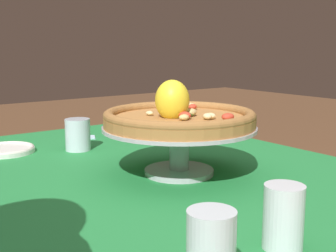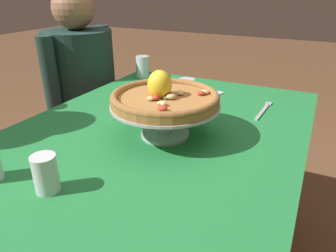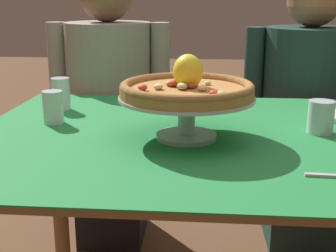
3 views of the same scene
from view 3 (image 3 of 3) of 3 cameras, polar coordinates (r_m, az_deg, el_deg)
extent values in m
cylinder|color=olive|center=(1.90, -13.29, -7.67)|extent=(0.06, 0.06, 0.68)
cube|color=olive|center=(1.30, 4.62, -1.65)|extent=(1.27, 0.94, 0.02)
cube|color=#237F3D|center=(1.30, 4.63, -1.04)|extent=(1.31, 0.98, 0.00)
cylinder|color=#B7B7C1|center=(1.25, 2.14, -1.23)|extent=(0.16, 0.16, 0.01)
cylinder|color=#B7B7C1|center=(1.24, 2.17, 1.14)|extent=(0.05, 0.05, 0.09)
cylinder|color=#B7B7C1|center=(1.22, 2.19, 3.47)|extent=(0.36, 0.36, 0.01)
cylinder|color=#AD753D|center=(1.22, 2.20, 4.17)|extent=(0.35, 0.35, 0.02)
torus|color=olive|center=(1.22, 2.21, 4.86)|extent=(0.35, 0.35, 0.02)
ellipsoid|color=beige|center=(1.19, -1.32, 4.82)|extent=(0.03, 0.03, 0.01)
ellipsoid|color=tan|center=(1.19, 1.64, 4.90)|extent=(0.04, 0.04, 0.02)
ellipsoid|color=#C63D28|center=(1.21, 2.78, 4.95)|extent=(0.03, 0.03, 0.01)
ellipsoid|color=beige|center=(1.18, 4.10, 4.68)|extent=(0.03, 0.02, 0.01)
ellipsoid|color=#4C7533|center=(1.20, 1.54, 4.80)|extent=(0.03, 0.02, 0.01)
ellipsoid|color=tan|center=(1.25, 0.00, 5.26)|extent=(0.02, 0.03, 0.01)
ellipsoid|color=beige|center=(1.20, -1.29, 4.89)|extent=(0.03, 0.03, 0.01)
ellipsoid|color=#4C7533|center=(1.21, 1.32, 4.83)|extent=(0.02, 0.02, 0.01)
ellipsoid|color=beige|center=(1.26, 4.98, 5.25)|extent=(0.02, 0.02, 0.01)
ellipsoid|color=#C63D28|center=(1.23, 0.55, 5.24)|extent=(0.04, 0.03, 0.02)
ellipsoid|color=tan|center=(1.11, 6.45, 3.97)|extent=(0.02, 0.03, 0.01)
ellipsoid|color=#C63D28|center=(1.12, 5.48, 4.05)|extent=(0.03, 0.03, 0.01)
ellipsoid|color=#C63D28|center=(1.18, -3.25, 4.74)|extent=(0.03, 0.03, 0.02)
ellipsoid|color=yellow|center=(1.23, 2.33, 6.65)|extent=(0.11, 0.11, 0.09)
cylinder|color=white|center=(1.43, -13.98, 2.25)|extent=(0.06, 0.06, 0.10)
cylinder|color=silver|center=(1.44, -13.91, 1.19)|extent=(0.05, 0.05, 0.04)
cylinder|color=silver|center=(1.35, 18.10, 1.06)|extent=(0.07, 0.07, 0.09)
cylinder|color=silver|center=(1.36, 18.01, 0.05)|extent=(0.06, 0.06, 0.04)
cylinder|color=silver|center=(1.60, -13.07, 3.86)|extent=(0.06, 0.06, 0.11)
cylinder|color=silver|center=(1.60, -12.99, 2.65)|extent=(0.05, 0.05, 0.04)
cube|color=black|center=(2.15, -6.82, -7.54)|extent=(0.29, 0.33, 0.47)
cylinder|color=gray|center=(2.01, -7.26, 5.31)|extent=(0.37, 0.37, 0.50)
cylinder|color=gray|center=(2.06, -13.33, 6.31)|extent=(0.08, 0.08, 0.43)
cylinder|color=gray|center=(1.98, -1.02, 6.35)|extent=(0.08, 0.08, 0.43)
cube|color=#1E3833|center=(2.19, 15.63, -8.08)|extent=(0.29, 0.33, 0.43)
cylinder|color=#1E3833|center=(2.05, 16.60, 4.22)|extent=(0.38, 0.38, 0.52)
cylinder|color=#1E3833|center=(2.01, 10.30, 5.51)|extent=(0.08, 0.08, 0.44)
camera|label=1|loc=(2.03, -20.91, 12.75)|focal=48.45mm
camera|label=2|loc=(1.18, -46.34, 15.85)|focal=32.88mm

